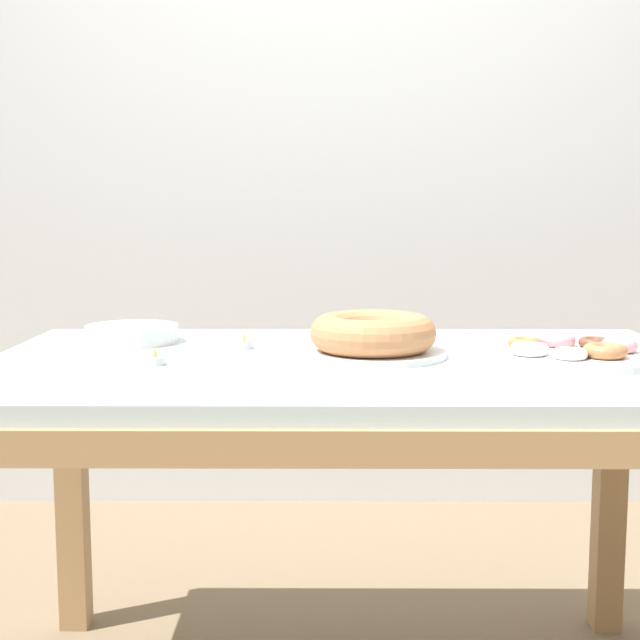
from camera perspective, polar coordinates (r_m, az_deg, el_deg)
name	(u,v)px	position (r m, az deg, el deg)	size (l,w,h in m)	color
wall_back	(336,144)	(3.23, 1.04, 11.18)	(8.00, 0.10, 2.60)	silver
dining_table	(344,405)	(1.85, 1.56, -5.49)	(1.50, 0.91, 0.77)	silver
cake_chocolate_round	(373,336)	(1.85, 3.41, -1.06)	(0.31, 0.31, 0.09)	white
pastry_platter	(570,353)	(1.89, 15.72, -2.03)	(0.38, 0.38, 0.04)	white
plate_stack	(132,334)	(2.08, -11.95, -0.87)	(0.21, 0.21, 0.04)	white
tealight_right_edge	(244,344)	(1.96, -4.88, -1.54)	(0.04, 0.04, 0.04)	silver
tealight_near_front	(155,360)	(1.78, -10.50, -2.53)	(0.04, 0.04, 0.04)	silver
tealight_left_edge	(335,331)	(2.15, 0.97, -0.73)	(0.04, 0.04, 0.04)	silver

